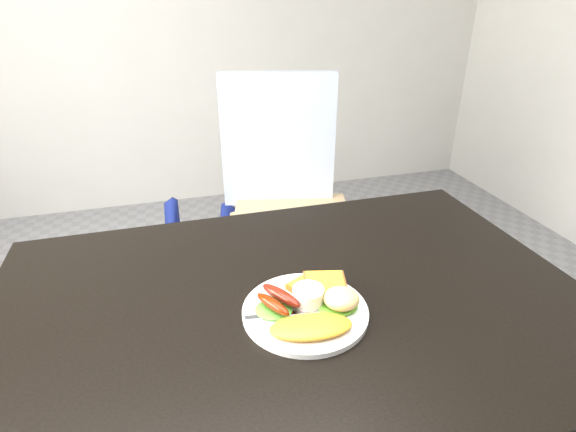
{
  "coord_description": "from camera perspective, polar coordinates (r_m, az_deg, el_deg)",
  "views": [
    {
      "loc": [
        -0.21,
        -0.7,
        1.31
      ],
      "look_at": [
        0.01,
        0.07,
        0.9
      ],
      "focal_mm": 28.0,
      "sensor_mm": 36.0,
      "label": 1
    }
  ],
  "objects": [
    {
      "name": "dining_table",
      "position": [
        0.93,
        0.67,
        -11.33
      ],
      "size": [
        1.2,
        0.8,
        0.04
      ],
      "primitive_type": "cube",
      "color": "black",
      "rests_on": "ground"
    },
    {
      "name": "dining_chair",
      "position": [
        1.83,
        0.55,
        -1.06
      ],
      "size": [
        0.58,
        0.58,
        0.06
      ],
      "primitive_type": "cube",
      "rotation": [
        0.0,
        0.0,
        -0.25
      ],
      "color": "tan",
      "rests_on": "ground"
    },
    {
      "name": "person",
      "position": [
        1.53,
        -20.23,
        6.67
      ],
      "size": [
        0.68,
        0.56,
        1.64
      ],
      "primitive_type": "imported",
      "rotation": [
        0.0,
        0.0,
        2.82
      ],
      "color": "navy",
      "rests_on": "ground"
    },
    {
      "name": "plate",
      "position": [
        0.88,
        2.19,
        -12.0
      ],
      "size": [
        0.24,
        0.24,
        0.01
      ],
      "primitive_type": "cylinder",
      "color": "white",
      "rests_on": "dining_table"
    },
    {
      "name": "lettuce_left",
      "position": [
        0.87,
        -1.82,
        -11.75
      ],
      "size": [
        0.08,
        0.08,
        0.01
      ],
      "primitive_type": "ellipsoid",
      "rotation": [
        0.0,
        0.0,
        -0.23
      ],
      "color": "#488931",
      "rests_on": "plate"
    },
    {
      "name": "lettuce_right",
      "position": [
        0.88,
        6.11,
        -11.03
      ],
      "size": [
        0.11,
        0.1,
        0.01
      ],
      "primitive_type": "ellipsoid",
      "rotation": [
        0.0,
        0.0,
        -0.4
      ],
      "color": "#4D9721",
      "rests_on": "plate"
    },
    {
      "name": "omelette",
      "position": [
        0.82,
        2.94,
        -13.85
      ],
      "size": [
        0.16,
        0.09,
        0.02
      ],
      "primitive_type": "ellipsoid",
      "rotation": [
        0.0,
        0.0,
        -0.13
      ],
      "color": "orange",
      "rests_on": "plate"
    },
    {
      "name": "sausage_a",
      "position": [
        0.85,
        -1.94,
        -11.12
      ],
      "size": [
        0.06,
        0.09,
        0.02
      ],
      "primitive_type": "ellipsoid",
      "rotation": [
        0.0,
        0.0,
        0.5
      ],
      "color": "#681606",
      "rests_on": "lettuce_left"
    },
    {
      "name": "sausage_b",
      "position": [
        0.87,
        -0.9,
        -10.05
      ],
      "size": [
        0.07,
        0.1,
        0.02
      ],
      "primitive_type": "ellipsoid",
      "rotation": [
        0.0,
        0.0,
        0.53
      ],
      "color": "maroon",
      "rests_on": "lettuce_left"
    },
    {
      "name": "ramekin",
      "position": [
        0.88,
        2.57,
        -10.16
      ],
      "size": [
        0.07,
        0.07,
        0.04
      ],
      "primitive_type": "cylinder",
      "rotation": [
        0.0,
        0.0,
        -0.23
      ],
      "color": "white",
      "rests_on": "plate"
    },
    {
      "name": "toast_a",
      "position": [
        0.92,
        2.6,
        -8.98
      ],
      "size": [
        0.09,
        0.09,
        0.01
      ],
      "primitive_type": "cube",
      "rotation": [
        0.0,
        0.0,
        0.49
      ],
      "color": "#8E5218",
      "rests_on": "plate"
    },
    {
      "name": "toast_b",
      "position": [
        0.9,
        4.74,
        -8.76
      ],
      "size": [
        0.1,
        0.1,
        0.01
      ],
      "primitive_type": "cube",
      "rotation": [
        0.0,
        0.0,
        -0.24
      ],
      "color": "brown",
      "rests_on": "toast_a"
    },
    {
      "name": "potato_salad",
      "position": [
        0.86,
        6.79,
        -10.37
      ],
      "size": [
        0.09,
        0.08,
        0.04
      ],
      "primitive_type": "ellipsoid",
      "rotation": [
        0.0,
        0.0,
        -0.37
      ],
      "color": "#F9E6AD",
      "rests_on": "lettuce_right"
    },
    {
      "name": "fork",
      "position": [
        0.86,
        -0.71,
        -12.37
      ],
      "size": [
        0.14,
        0.03,
        0.0
      ],
      "primitive_type": "cube",
      "rotation": [
        0.0,
        0.0,
        -0.11
      ],
      "color": "#ADAFB7",
      "rests_on": "plate"
    }
  ]
}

